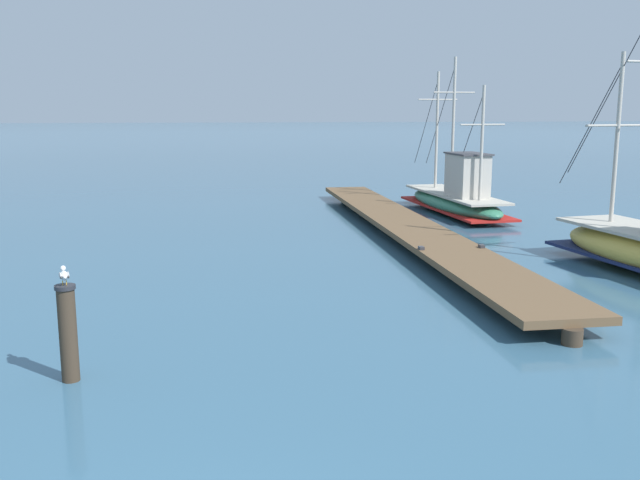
{
  "coord_description": "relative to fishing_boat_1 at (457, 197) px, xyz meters",
  "views": [
    {
      "loc": [
        0.5,
        -4.46,
        3.97
      ],
      "look_at": [
        2.61,
        9.07,
        1.4
      ],
      "focal_mm": 39.49,
      "sensor_mm": 36.0,
      "label": 1
    }
  ],
  "objects": [
    {
      "name": "perched_seagull",
      "position": [
        -11.35,
        -15.13,
        0.95
      ],
      "size": [
        0.2,
        0.38,
        0.27
      ],
      "color": "gold",
      "rests_on": "mooring_piling"
    },
    {
      "name": "fishing_boat_1",
      "position": [
        0.0,
        0.0,
        0.0
      ],
      "size": [
        2.33,
        8.08,
        5.87
      ],
      "color": "#337556",
      "rests_on": "ground"
    },
    {
      "name": "floating_dock",
      "position": [
        -3.2,
        -4.47,
        -0.3
      ],
      "size": [
        1.82,
        20.94,
        0.53
      ],
      "color": "brown",
      "rests_on": "ground"
    },
    {
      "name": "mooring_piling",
      "position": [
        -11.36,
        -15.12,
        0.1
      ],
      "size": [
        0.3,
        0.3,
        1.46
      ],
      "color": "#3D3023",
      "rests_on": "ground"
    }
  ]
}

